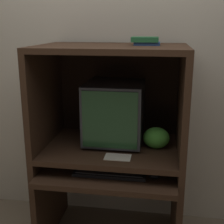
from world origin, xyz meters
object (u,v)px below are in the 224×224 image
at_px(crt_monitor, 115,112).
at_px(book_stack, 146,41).
at_px(snack_bag, 156,138).
at_px(mouse, 154,176).
at_px(keyboard, 110,173).

xyz_separation_m(crt_monitor, book_stack, (0.21, -0.05, 0.50)).
bearing_deg(book_stack, snack_bag, -17.54).
height_order(crt_monitor, mouse, crt_monitor).
relative_size(mouse, book_stack, 0.40).
relative_size(crt_monitor, snack_bag, 2.46).
bearing_deg(crt_monitor, mouse, -44.72).
bearing_deg(crt_monitor, keyboard, -87.61).
xyz_separation_m(keyboard, book_stack, (0.20, 0.25, 0.83)).
distance_m(crt_monitor, mouse, 0.54).
bearing_deg(mouse, snack_bag, 89.71).
distance_m(crt_monitor, keyboard, 0.44).
height_order(keyboard, mouse, mouse).
bearing_deg(mouse, keyboard, 179.51).
bearing_deg(mouse, book_stack, 109.94).
xyz_separation_m(mouse, snack_bag, (0.00, 0.22, 0.18)).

